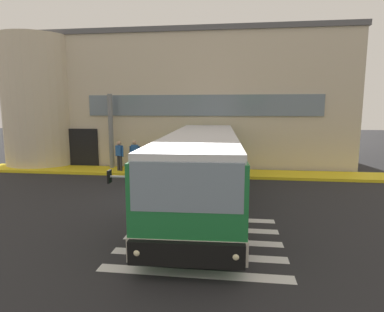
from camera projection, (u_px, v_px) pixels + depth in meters
ground_plane at (163, 197)px, 13.23m from camera, size 80.00×90.00×0.02m
bay_paint_stripes at (202, 241)px, 8.86m from camera, size 4.40×3.96×0.01m
terminal_building at (187, 102)px, 24.08m from camera, size 21.35×13.80×8.23m
boarding_curb at (182, 172)px, 17.93m from camera, size 23.55×2.00×0.15m
entry_support_column at (111, 131)px, 18.72m from camera, size 0.28×0.28×4.30m
bus_main_foreground at (202, 168)px, 12.39m from camera, size 3.04×12.06×2.70m
passenger_near_column at (119, 154)px, 17.93m from camera, size 0.54×0.36×1.68m
passenger_by_doorway at (135, 153)px, 18.23m from camera, size 0.58×0.42×1.68m
safety_bollard_yellow at (164, 170)px, 16.79m from camera, size 0.18×0.18×0.90m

